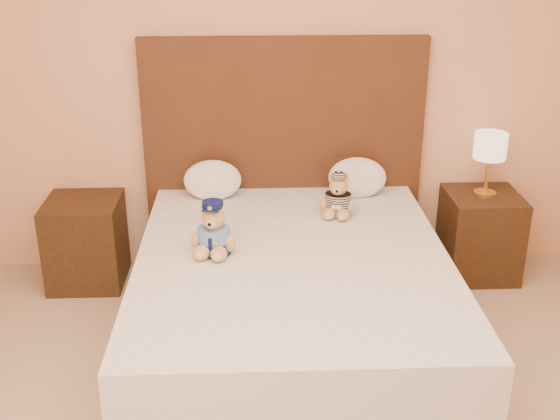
% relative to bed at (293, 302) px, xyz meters
% --- Properties ---
extents(room_walls, '(4.04, 4.52, 2.72)m').
position_rel_bed_xyz_m(room_walls, '(0.00, -0.74, 1.53)').
color(room_walls, '#E5A57D').
rests_on(room_walls, ground).
extents(bed, '(1.60, 2.00, 0.55)m').
position_rel_bed_xyz_m(bed, '(0.00, 0.00, 0.00)').
color(bed, white).
rests_on(bed, ground).
extents(headboard, '(1.75, 0.08, 1.50)m').
position_rel_bed_xyz_m(headboard, '(0.00, 1.01, 0.47)').
color(headboard, '#452814').
rests_on(headboard, ground).
extents(nightstand_left, '(0.45, 0.45, 0.55)m').
position_rel_bed_xyz_m(nightstand_left, '(-1.25, 0.80, -0.00)').
color(nightstand_left, '#362411').
rests_on(nightstand_left, ground).
extents(nightstand_right, '(0.45, 0.45, 0.55)m').
position_rel_bed_xyz_m(nightstand_right, '(1.25, 0.80, -0.00)').
color(nightstand_right, '#362411').
rests_on(nightstand_right, ground).
extents(lamp, '(0.20, 0.20, 0.40)m').
position_rel_bed_xyz_m(lamp, '(1.25, 0.80, 0.57)').
color(lamp, gold).
rests_on(lamp, nightstand_right).
extents(teddy_police, '(0.29, 0.28, 0.28)m').
position_rel_bed_xyz_m(teddy_police, '(-0.40, 0.04, 0.42)').
color(teddy_police, '#AD8343').
rests_on(teddy_police, bed).
extents(teddy_prisoner, '(0.27, 0.26, 0.25)m').
position_rel_bed_xyz_m(teddy_prisoner, '(0.29, 0.51, 0.40)').
color(teddy_prisoner, '#AD8343').
rests_on(teddy_prisoner, bed).
extents(pillow_left, '(0.35, 0.23, 0.25)m').
position_rel_bed_xyz_m(pillow_left, '(-0.45, 0.83, 0.40)').
color(pillow_left, white).
rests_on(pillow_left, bed).
extents(pillow_right, '(0.36, 0.23, 0.25)m').
position_rel_bed_xyz_m(pillow_right, '(0.45, 0.83, 0.40)').
color(pillow_right, white).
rests_on(pillow_right, bed).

